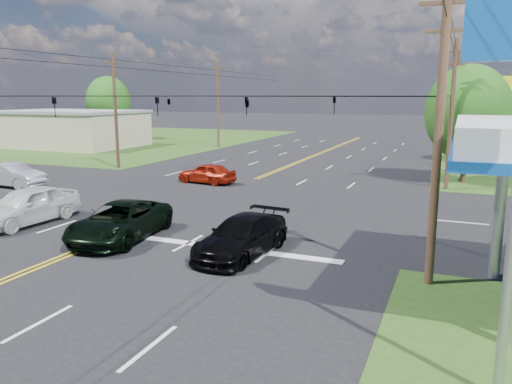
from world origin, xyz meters
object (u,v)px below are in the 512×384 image
at_px(pole_ne, 451,113).
at_px(sedan_silver, 12,175).
at_px(pole_left_far, 218,103).
at_px(tree_right_a, 468,113).
at_px(retail_nw, 69,130).
at_px(tree_far_l, 108,102).
at_px(pole_se, 439,132).
at_px(pole_nw, 115,109).
at_px(pickup_dkgreen, 120,221).
at_px(suv_black, 242,236).
at_px(tree_right_b, 497,116).
at_px(pole_right_far, 456,105).
at_px(pickup_white, 28,205).

distance_m(pole_ne, sedan_silver, 29.10).
relative_size(pole_left_far, tree_right_a, 1.22).
distance_m(retail_nw, pole_ne, 45.02).
bearing_deg(tree_far_l, retail_nw, -78.69).
bearing_deg(tree_far_l, pole_se, -42.34).
bearing_deg(pole_se, pole_nw, 145.30).
relative_size(pole_ne, pickup_dkgreen, 1.69).
distance_m(pole_ne, pole_left_far, 32.20).
xyz_separation_m(pole_se, pole_nw, (-26.00, 18.00, 0.00)).
bearing_deg(pickup_dkgreen, sedan_silver, 145.98).
bearing_deg(retail_nw, pickup_dkgreen, -45.00).
distance_m(pole_se, suv_black, 8.03).
height_order(tree_right_b, sedan_silver, tree_right_b).
distance_m(pole_right_far, pickup_dkgreen, 38.83).
relative_size(pole_ne, tree_right_a, 1.16).
xyz_separation_m(retail_nw, tree_far_l, (-2.00, 10.00, 3.19)).
distance_m(tree_right_a, sedan_silver, 31.15).
relative_size(pole_se, tree_right_a, 1.16).
xyz_separation_m(suv_black, pickup_white, (-11.38, 0.50, 0.16)).
relative_size(pole_right_far, tree_right_b, 1.41).
xyz_separation_m(pole_ne, pickup_dkgreen, (-12.50, -17.50, -4.13)).
height_order(pickup_dkgreen, sedan_silver, sedan_silver).
distance_m(pickup_white, sedan_silver, 11.23).
bearing_deg(pickup_white, pole_left_far, 105.67).
relative_size(retail_nw, sedan_silver, 3.26).
relative_size(retail_nw, tree_right_b, 2.26).
bearing_deg(suv_black, pickup_white, -176.42).
relative_size(retail_nw, pole_left_far, 1.60).
relative_size(pole_right_far, sedan_silver, 2.04).
bearing_deg(sedan_silver, retail_nw, 36.12).
bearing_deg(pole_ne, tree_right_a, 71.57).
height_order(pole_ne, suv_black, pole_ne).
xyz_separation_m(tree_right_b, pickup_white, (-21.73, -32.00, -3.32)).
relative_size(pole_ne, pole_left_far, 0.95).
distance_m(retail_nw, pole_se, 53.09).
bearing_deg(pole_right_far, pickup_dkgreen, -108.90).
bearing_deg(pickup_dkgreen, pole_right_far, 64.40).
relative_size(suv_black, pickup_white, 0.96).
distance_m(pole_ne, tree_far_l, 50.54).
xyz_separation_m(pole_se, pickup_dkgreen, (-12.50, 0.50, -4.13)).
bearing_deg(pole_nw, tree_far_l, 129.56).
relative_size(pole_se, pickup_dkgreen, 1.69).
height_order(tree_right_a, sedan_silver, tree_right_a).
bearing_deg(suv_black, tree_far_l, 139.39).
distance_m(pole_se, pole_nw, 31.62).
bearing_deg(pole_se, tree_right_a, 87.27).
bearing_deg(pole_left_far, suv_black, -62.31).
bearing_deg(pole_nw, sedan_silver, -95.78).
distance_m(pole_nw, pickup_dkgreen, 22.49).
distance_m(pickup_dkgreen, pickup_white, 5.75).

